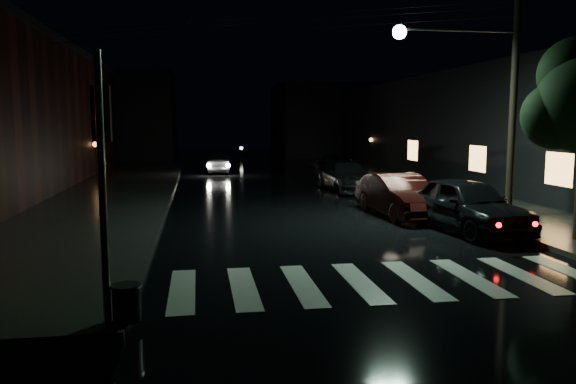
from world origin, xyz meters
name	(u,v)px	position (x,y,z in m)	size (l,w,h in m)	color
ground	(246,295)	(0.00, 0.00, 0.00)	(120.00, 120.00, 0.00)	black
sidewalk_left	(99,199)	(-5.00, 14.00, 0.07)	(6.00, 44.00, 0.15)	#282826
sidewalk_right	(436,192)	(10.00, 14.00, 0.07)	(4.00, 44.00, 0.15)	#282826
building_right	(528,128)	(17.00, 18.00, 3.00)	(10.00, 40.00, 6.00)	black
building_far_left	(99,115)	(-10.00, 45.00, 4.00)	(14.00, 10.00, 8.00)	black
building_far_right	(346,120)	(14.00, 45.00, 3.50)	(14.00, 10.00, 7.00)	black
crosswalk	(388,281)	(3.00, 0.50, 0.01)	(9.00, 3.00, 0.01)	beige
signal_pole_corner	(115,234)	(-2.14, -1.46, 1.54)	(0.68, 0.61, 4.20)	slate
utility_pole	(495,82)	(8.83, 7.00, 4.60)	(4.92, 0.44, 8.00)	black
parked_car_a	(467,205)	(7.11, 5.25, 0.81)	(1.92, 4.78, 1.63)	black
parked_car_b	(399,195)	(6.04, 8.13, 0.75)	(1.59, 4.55, 1.50)	black
parked_car_c	(346,176)	(6.17, 15.74, 0.71)	(1.99, 4.89, 1.42)	black
parked_car_d	(337,168)	(7.01, 20.72, 0.71)	(2.35, 5.09, 1.41)	black
oncoming_car	(219,163)	(0.50, 26.48, 0.64)	(1.36, 3.89, 1.28)	black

